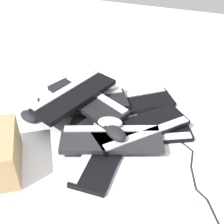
{
  "coord_description": "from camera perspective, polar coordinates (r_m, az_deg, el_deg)",
  "views": [
    {
      "loc": [
        1.07,
        0.42,
        0.98
      ],
      "look_at": [
        -0.02,
        0.07,
        0.06
      ],
      "focal_mm": 50.0,
      "sensor_mm": 36.0,
      "label": 1
    }
  ],
  "objects": [
    {
      "name": "ground_plane",
      "position": [
        1.5,
        -2.81,
        -1.76
      ],
      "size": [
        3.2,
        3.2,
        0.0
      ],
      "primitive_type": "plane",
      "color": "white"
    },
    {
      "name": "keyboard_0",
      "position": [
        1.34,
        -1.49,
        -7.07
      ],
      "size": [
        0.44,
        0.15,
        0.03
      ],
      "color": "black",
      "rests_on": "ground"
    },
    {
      "name": "keyboard_1",
      "position": [
        1.43,
        5.59,
        -3.73
      ],
      "size": [
        0.31,
        0.46,
        0.03
      ],
      "color": "black",
      "rests_on": "ground"
    },
    {
      "name": "keyboard_2",
      "position": [
        1.6,
        3.37,
        1.56
      ],
      "size": [
        0.37,
        0.45,
        0.03
      ],
      "color": "black",
      "rests_on": "ground"
    },
    {
      "name": "keyboard_3",
      "position": [
        1.52,
        -3.81,
        -0.66
      ],
      "size": [
        0.45,
        0.18,
        0.03
      ],
      "color": "black",
      "rests_on": "ground"
    },
    {
      "name": "keyboard_4",
      "position": [
        1.41,
        5.33,
        -2.9
      ],
      "size": [
        0.42,
        0.42,
        0.03
      ],
      "color": "black",
      "rests_on": "keyboard_1"
    },
    {
      "name": "keyboard_5",
      "position": [
        1.56,
        -5.35,
        1.65
      ],
      "size": [
        0.34,
        0.46,
        0.03
      ],
      "color": "black",
      "rests_on": "keyboard_3"
    },
    {
      "name": "keyboard_6",
      "position": [
        1.52,
        -4.57,
        2.23
      ],
      "size": [
        0.34,
        0.46,
        0.03
      ],
      "color": "black",
      "rests_on": "keyboard_5"
    },
    {
      "name": "keyboard_7",
      "position": [
        1.35,
        -0.1,
        -5.01
      ],
      "size": [
        0.28,
        0.46,
        0.03
      ],
      "color": "#232326",
      "rests_on": "keyboard_0"
    },
    {
      "name": "keyboard_8",
      "position": [
        1.51,
        -6.9,
        3.03
      ],
      "size": [
        0.46,
        0.3,
        0.03
      ],
      "color": "black",
      "rests_on": "keyboard_6"
    },
    {
      "name": "mouse_0",
      "position": [
        1.56,
        -12.37,
        -0.08
      ],
      "size": [
        0.13,
        0.1,
        0.04
      ],
      "primitive_type": "ellipsoid",
      "rotation": [
        0.0,
        0.0,
        0.32
      ],
      "color": "#4C4C51",
      "rests_on": "ground"
    },
    {
      "name": "mouse_1",
      "position": [
        1.33,
        0.7,
        -3.88
      ],
      "size": [
        0.12,
        0.13,
        0.04
      ],
      "primitive_type": "ellipsoid",
      "rotation": [
        0.0,
        0.0,
        0.98
      ],
      "color": "black",
      "rests_on": "keyboard_7"
    },
    {
      "name": "mouse_2",
      "position": [
        1.38,
        -0.35,
        -1.89
      ],
      "size": [
        0.08,
        0.12,
        0.04
      ],
      "primitive_type": "ellipsoid",
      "rotation": [
        0.0,
        0.0,
        4.88
      ],
      "color": "silver",
      "rests_on": "keyboard_7"
    },
    {
      "name": "mouse_3",
      "position": [
        1.56,
        -14.88,
        -0.75
      ],
      "size": [
        0.1,
        0.13,
        0.04
      ],
      "primitive_type": "ellipsoid",
      "rotation": [
        0.0,
        0.0,
        1.19
      ],
      "color": "black",
      "rests_on": "ground"
    },
    {
      "name": "cable_0",
      "position": [
        1.3,
        14.93,
        -11.57
      ],
      "size": [
        0.74,
        0.28,
        0.01
      ],
      "color": "black",
      "rests_on": "ground"
    }
  ]
}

